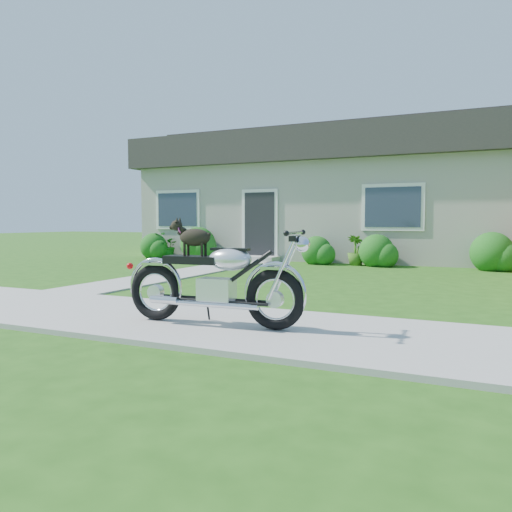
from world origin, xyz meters
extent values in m
plane|color=#235114|center=(0.00, 0.00, 0.00)|extent=(80.00, 80.00, 0.00)
cube|color=#9E9B93|center=(0.00, 0.00, 0.02)|extent=(24.00, 2.20, 0.04)
cube|color=#9E9B93|center=(-1.50, 5.00, 0.01)|extent=(1.20, 8.00, 0.03)
cube|color=#AEA89D|center=(0.00, 12.00, 1.50)|extent=(12.00, 6.00, 3.00)
cube|color=#2D2B28|center=(0.00, 12.00, 3.50)|extent=(12.60, 6.60, 1.00)
cube|color=#2D2B28|center=(0.00, 12.00, 4.20)|extent=(12.60, 2.00, 0.60)
cube|color=black|center=(-1.50, 8.97, 1.05)|extent=(1.00, 0.06, 2.10)
cube|color=#9E9B93|center=(-1.50, 8.62, 0.08)|extent=(1.40, 0.70, 0.16)
cube|color=#2D3847|center=(-4.50, 8.97, 1.60)|extent=(1.70, 0.05, 1.30)
cube|color=#2D3847|center=(2.50, 8.97, 1.60)|extent=(1.70, 0.05, 1.30)
sphere|color=#1B5917|center=(0.49, 8.50, 0.37)|extent=(0.86, 0.86, 0.86)
sphere|color=#1B5917|center=(-5.14, 8.50, 0.38)|extent=(0.89, 0.89, 0.89)
sphere|color=#1B5917|center=(2.18, 8.50, 0.40)|extent=(0.94, 0.94, 0.94)
sphere|color=#1B5917|center=(5.00, 8.50, 0.44)|extent=(1.03, 1.03, 1.03)
sphere|color=#1B5917|center=(-3.43, 8.50, 0.48)|extent=(1.12, 1.12, 1.12)
imported|color=#1A5E18|center=(-4.66, 8.55, 0.42)|extent=(0.94, 0.98, 0.84)
imported|color=#3B6B1D|center=(1.60, 8.55, 0.42)|extent=(0.55, 0.55, 0.84)
torus|color=black|center=(2.79, -0.13, 0.38)|extent=(0.68, 0.15, 0.67)
torus|color=black|center=(1.30, -0.22, 0.38)|extent=(0.68, 0.15, 0.67)
cube|color=silver|center=(2.09, -0.18, 0.42)|extent=(0.41, 0.26, 0.30)
ellipsoid|color=silver|center=(2.26, -0.17, 0.79)|extent=(0.53, 0.32, 0.26)
cube|color=black|center=(1.79, -0.19, 0.78)|extent=(0.66, 0.30, 0.09)
cube|color=silver|center=(2.79, -0.13, 0.72)|extent=(0.31, 0.16, 0.03)
cube|color=silver|center=(1.30, -0.22, 0.72)|extent=(0.31, 0.16, 0.03)
cylinder|color=silver|center=(3.01, -0.12, 1.09)|extent=(0.06, 0.60, 0.03)
sphere|color=silver|center=(3.09, -0.12, 0.98)|extent=(0.18, 0.18, 0.17)
cylinder|color=silver|center=(2.10, -0.31, 0.29)|extent=(1.10, 0.13, 0.06)
ellipsoid|color=black|center=(1.82, -0.19, 1.03)|extent=(0.39, 0.20, 0.20)
sphere|color=black|center=(1.59, -0.21, 1.17)|extent=(0.13, 0.13, 0.12)
cylinder|color=black|center=(1.71, -0.15, 0.90)|extent=(0.03, 0.03, 0.16)
cylinder|color=black|center=(1.72, -0.24, 0.90)|extent=(0.03, 0.03, 0.16)
cylinder|color=black|center=(1.93, -0.14, 0.90)|extent=(0.03, 0.03, 0.16)
cylinder|color=black|center=(1.94, -0.23, 0.90)|extent=(0.03, 0.03, 0.16)
torus|color=#DA3A95|center=(1.65, -0.20, 1.11)|extent=(0.06, 0.11, 0.10)
camera|label=1|loc=(4.83, -5.06, 1.22)|focal=35.00mm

